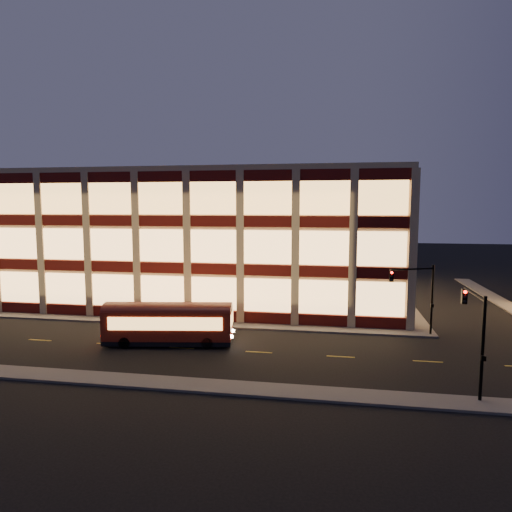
# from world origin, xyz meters

# --- Properties ---
(ground) EXTENTS (200.00, 200.00, 0.00)m
(ground) POSITION_xyz_m (0.00, 0.00, 0.00)
(ground) COLOR black
(ground) RESTS_ON ground
(sidewalk_office_south) EXTENTS (54.00, 2.00, 0.15)m
(sidewalk_office_south) POSITION_xyz_m (-3.00, 1.00, 0.07)
(sidewalk_office_south) COLOR #514F4C
(sidewalk_office_south) RESTS_ON ground
(sidewalk_office_east) EXTENTS (2.00, 30.00, 0.15)m
(sidewalk_office_east) POSITION_xyz_m (23.00, 17.00, 0.07)
(sidewalk_office_east) COLOR #514F4C
(sidewalk_office_east) RESTS_ON ground
(sidewalk_tower_west) EXTENTS (2.00, 30.00, 0.15)m
(sidewalk_tower_west) POSITION_xyz_m (34.00, 17.00, 0.07)
(sidewalk_tower_west) COLOR #514F4C
(sidewalk_tower_west) RESTS_ON ground
(sidewalk_near) EXTENTS (100.00, 2.00, 0.15)m
(sidewalk_near) POSITION_xyz_m (0.00, -13.00, 0.07)
(sidewalk_near) COLOR #514F4C
(sidewalk_near) RESTS_ON ground
(office_building) EXTENTS (50.45, 30.45, 14.50)m
(office_building) POSITION_xyz_m (-2.91, 16.91, 7.25)
(office_building) COLOR tan
(office_building) RESTS_ON ground
(traffic_signal_far) EXTENTS (3.79, 1.87, 6.00)m
(traffic_signal_far) POSITION_xyz_m (22.21, 0.24, 4.11)
(traffic_signal_far) COLOR black
(traffic_signal_far) RESTS_ON ground
(traffic_signal_near) EXTENTS (0.32, 4.45, 6.00)m
(traffic_signal_near) POSITION_xyz_m (23.50, -11.03, 4.13)
(traffic_signal_near) COLOR black
(traffic_signal_near) RESTS_ON ground
(trolley_bus) EXTENTS (10.16, 3.94, 3.35)m
(trolley_bus) POSITION_xyz_m (2.71, -5.26, 1.86)
(trolley_bus) COLOR maroon
(trolley_bus) RESTS_ON ground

